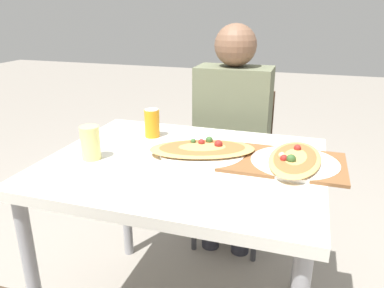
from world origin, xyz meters
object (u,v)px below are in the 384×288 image
dining_table (184,181)px  soda_can (152,123)px  chair_far_seated (235,158)px  person_seated (232,125)px  drink_glass (90,143)px  pizza_second (295,160)px  pizza_main (202,150)px

dining_table → soda_can: soda_can is taller
dining_table → chair_far_seated: 0.77m
person_seated → drink_glass: size_ratio=9.69×
soda_can → drink_glass: 0.33m
dining_table → drink_glass: drink_glass is taller
dining_table → drink_glass: size_ratio=8.00×
person_seated → soda_can: size_ratio=9.91×
chair_far_seated → person_seated: (-0.00, -0.11, 0.23)m
dining_table → chair_far_seated: size_ratio=1.18×
pizza_second → dining_table: bearing=-168.3°
dining_table → drink_glass: bearing=-165.0°
pizza_main → pizza_second: (0.35, 0.00, -0.00)m
drink_glass → pizza_second: 0.76m
soda_can → pizza_second: size_ratio=0.32×
dining_table → person_seated: 0.64m
dining_table → pizza_second: bearing=11.7°
pizza_main → drink_glass: bearing=-156.6°
pizza_main → pizza_second: bearing=0.8°
dining_table → pizza_main: size_ratio=2.24×
person_seated → drink_glass: (-0.39, -0.72, 0.11)m
person_seated → soda_can: bearing=56.4°
dining_table → soda_can: (-0.22, 0.22, 0.15)m
pizza_main → dining_table: bearing=-122.7°
chair_far_seated → pizza_second: chair_far_seated is taller
chair_far_seated → drink_glass: 0.98m
person_seated → soda_can: 0.51m
dining_table → pizza_main: pizza_main is taller
person_seated → pizza_second: (0.35, -0.55, 0.06)m
soda_can → chair_far_seated: bearing=62.3°
person_seated → drink_glass: person_seated is taller
pizza_main → drink_glass: (-0.39, -0.17, 0.05)m
person_seated → drink_glass: 0.83m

